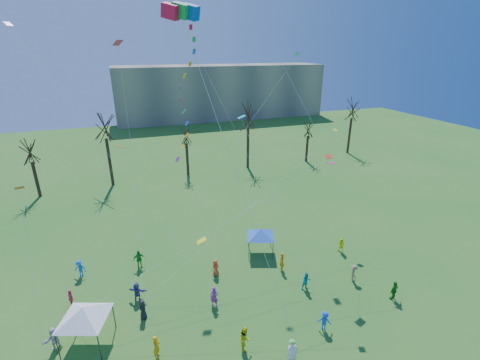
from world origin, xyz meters
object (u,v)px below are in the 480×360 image
object	(u,v)px
big_box_kite	(191,97)
canopy_tent_white	(83,313)
hero_kite_flyer	(292,354)
distant_building	(221,92)
canopy_tent_blue	(261,233)

from	to	relation	value
big_box_kite	canopy_tent_white	distance (m)	16.34
hero_kite_flyer	big_box_kite	bearing A→B (deg)	116.17
canopy_tent_white	big_box_kite	bearing A→B (deg)	1.87
distant_building	hero_kite_flyer	xyz separation A→B (m)	(-19.86, -83.60, -6.37)
distant_building	canopy_tent_white	distance (m)	83.79
canopy_tent_white	distant_building	bearing A→B (deg)	67.12
big_box_kite	canopy_tent_white	world-z (taller)	big_box_kite
hero_kite_flyer	canopy_tent_white	world-z (taller)	canopy_tent_white
big_box_kite	canopy_tent_blue	bearing A→B (deg)	39.35
canopy_tent_white	canopy_tent_blue	size ratio (longest dim) A/B	1.17
distant_building	hero_kite_flyer	world-z (taller)	distant_building
big_box_kite	canopy_tent_blue	size ratio (longest dim) A/B	6.09
distant_building	canopy_tent_white	world-z (taller)	distant_building
distant_building	big_box_kite	size ratio (longest dim) A/B	2.86
distant_building	big_box_kite	bearing A→B (deg)	-107.52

